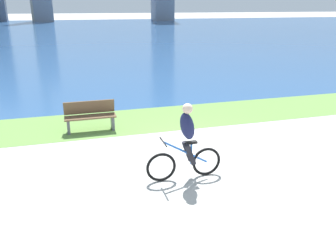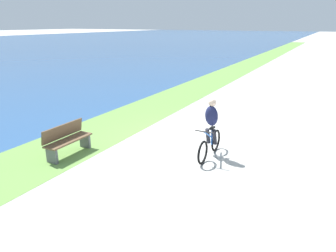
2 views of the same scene
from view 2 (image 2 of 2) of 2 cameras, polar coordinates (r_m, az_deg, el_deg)
name	(u,v)px [view 2 (image 2 of 2)]	position (r m, az deg, el deg)	size (l,w,h in m)	color
ground_plane	(183,141)	(10.17, 2.82, -2.77)	(300.00, 300.00, 0.00)	#B2AFA8
grass_strip_bayside	(108,127)	(11.71, -10.84, -0.21)	(120.00, 2.59, 0.01)	#6B9947
cyclist_lead	(211,129)	(8.81, 7.77, -0.49)	(1.69, 0.52, 1.70)	black
bench_near_path	(67,140)	(9.45, -17.83, -2.41)	(1.50, 0.47, 0.90)	brown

